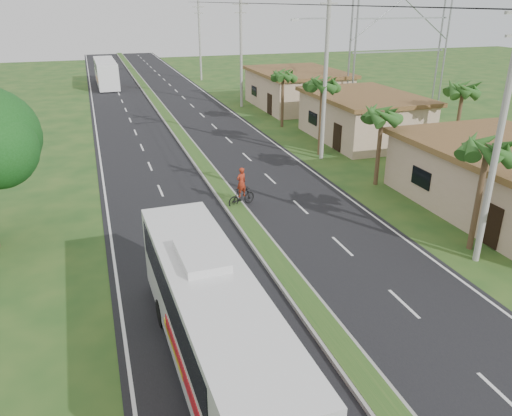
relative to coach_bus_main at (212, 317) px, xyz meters
name	(u,v)px	position (x,y,z in m)	size (l,w,h in m)	color
ground	(319,321)	(4.19, 1.35, -2.01)	(180.00, 180.00, 0.00)	#1E471A
road_asphalt	(200,162)	(4.19, 21.35, -2.00)	(14.00, 160.00, 0.02)	black
median_strip	(200,160)	(4.19, 21.35, -1.90)	(1.20, 160.00, 0.18)	gray
lane_edge_left	(102,171)	(-2.51, 21.35, -2.01)	(0.12, 160.00, 0.01)	silver
lane_edge_right	(288,153)	(10.89, 21.35, -2.01)	(0.12, 160.00, 0.01)	silver
shop_mid	(363,117)	(18.19, 23.35, -0.15)	(7.60, 10.60, 3.67)	tan
shop_far	(297,89)	(18.19, 37.35, -0.08)	(8.60, 11.60, 3.82)	tan
palm_verge_a	(488,149)	(13.19, 4.35, 2.73)	(2.40, 2.40, 5.45)	#473321
palm_verge_b	(382,115)	(13.59, 13.35, 2.35)	(2.40, 2.40, 5.05)	#473321
palm_verge_c	(323,84)	(12.99, 20.35, 3.12)	(2.40, 2.40, 5.85)	#473321
palm_verge_d	(283,75)	(13.49, 29.35, 2.54)	(2.40, 2.40, 5.25)	#473321
palm_behind_shop	(463,90)	(21.69, 16.35, 2.93)	(2.40, 2.40, 5.65)	#473321
utility_pole_a	(500,134)	(12.69, 3.35, 3.67)	(1.60, 0.28, 11.00)	gray
utility_pole_b	(325,70)	(12.66, 19.35, 4.25)	(3.20, 0.28, 12.00)	gray
utility_pole_c	(241,51)	(12.69, 39.35, 3.67)	(1.60, 0.28, 11.00)	gray
utility_pole_d	(200,40)	(12.69, 59.35, 3.41)	(1.60, 0.28, 10.50)	gray
billboard_lattice	(399,42)	(26.19, 31.35, 4.82)	(10.18, 1.18, 12.07)	gray
coach_bus_main	(212,317)	(0.00, 0.00, 0.00)	(2.70, 11.36, 3.65)	silver
coach_bus_far	(106,71)	(-0.32, 58.03, -0.12)	(2.64, 11.45, 3.33)	white
motorcyclist	(241,193)	(4.65, 12.59, -1.21)	(1.85, 1.13, 2.23)	black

